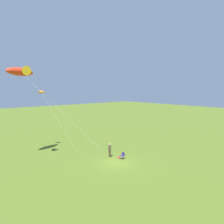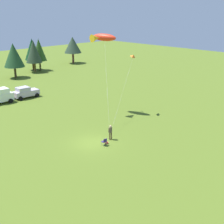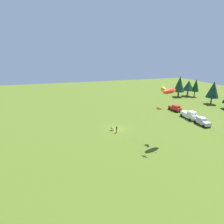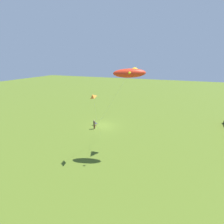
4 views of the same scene
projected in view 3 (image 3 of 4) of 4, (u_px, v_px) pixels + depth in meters
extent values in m
plane|color=#4F661E|center=(117.00, 129.00, 42.43)|extent=(160.00, 160.00, 0.00)
cylinder|color=#4D3824|center=(116.00, 131.00, 40.27)|extent=(0.14, 0.14, 0.85)
cylinder|color=#4D3824|center=(117.00, 131.00, 40.06)|extent=(0.14, 0.14, 0.85)
cylinder|color=#4D4131|center=(117.00, 128.00, 39.93)|extent=(0.39, 0.39, 0.62)
sphere|color=tan|center=(117.00, 126.00, 39.79)|extent=(0.24, 0.24, 0.24)
cylinder|color=#4D4131|center=(117.00, 128.00, 40.12)|extent=(0.15, 0.11, 0.56)
cylinder|color=#4D4131|center=(117.00, 128.00, 39.74)|extent=(0.14, 0.11, 0.56)
cube|color=navy|center=(112.00, 129.00, 41.45)|extent=(0.51, 0.51, 0.04)
cube|color=navy|center=(111.00, 128.00, 41.34)|extent=(0.48, 0.07, 0.40)
cylinder|color=#A5A8AD|center=(113.00, 129.00, 41.76)|extent=(0.03, 0.03, 0.42)
cylinder|color=#A5A8AD|center=(113.00, 130.00, 41.37)|extent=(0.03, 0.03, 0.42)
cylinder|color=#A5A8AD|center=(111.00, 129.00, 41.66)|extent=(0.03, 0.03, 0.42)
cylinder|color=#A5A8AD|center=(111.00, 130.00, 41.28)|extent=(0.03, 0.03, 0.42)
cube|color=#A52D2B|center=(113.00, 131.00, 41.14)|extent=(0.38, 0.38, 0.22)
cube|color=red|center=(175.00, 108.00, 56.00)|extent=(4.38, 2.26, 0.90)
cube|color=#B52B24|center=(176.00, 106.00, 55.32)|extent=(2.17, 1.87, 0.65)
cylinder|color=black|center=(180.00, 111.00, 55.20)|extent=(0.70, 0.29, 0.68)
cylinder|color=black|center=(176.00, 111.00, 54.44)|extent=(0.70, 0.29, 0.68)
cylinder|color=black|center=(174.00, 108.00, 57.83)|extent=(0.70, 0.29, 0.68)
cylinder|color=black|center=(169.00, 109.00, 57.07)|extent=(0.70, 0.29, 0.68)
cube|color=white|center=(189.00, 115.00, 49.14)|extent=(5.01, 2.04, 1.20)
cube|color=white|center=(192.00, 113.00, 47.92)|extent=(1.81, 1.85, 0.80)
cylinder|color=black|center=(196.00, 119.00, 47.99)|extent=(0.68, 0.23, 0.68)
cylinder|color=black|center=(190.00, 120.00, 47.39)|extent=(0.68, 0.23, 0.68)
cylinder|color=black|center=(187.00, 115.00, 51.27)|extent=(0.68, 0.23, 0.68)
cylinder|color=black|center=(181.00, 116.00, 50.66)|extent=(0.68, 0.23, 0.68)
cube|color=#C1B1C0|center=(202.00, 122.00, 44.51)|extent=(4.26, 1.95, 0.90)
cube|color=#B6AEBD|center=(201.00, 119.00, 44.73)|extent=(2.06, 1.73, 0.65)
cylinder|color=black|center=(195.00, 122.00, 45.79)|extent=(0.69, 0.24, 0.68)
cylinder|color=black|center=(201.00, 121.00, 46.29)|extent=(0.69, 0.24, 0.68)
cylinder|color=black|center=(203.00, 126.00, 43.02)|extent=(0.69, 0.24, 0.68)
cylinder|color=black|center=(210.00, 125.00, 43.51)|extent=(0.69, 0.24, 0.68)
cylinder|color=#514020|center=(188.00, 93.00, 75.78)|extent=(0.60, 0.60, 2.55)
cone|color=#153823|center=(189.00, 85.00, 74.73)|extent=(4.65, 4.65, 4.18)
cylinder|color=brown|center=(178.00, 94.00, 74.47)|extent=(0.62, 0.62, 2.29)
cone|color=#163E20|center=(180.00, 84.00, 73.12)|extent=(4.33, 4.33, 6.43)
cylinder|color=#4B3E26|center=(194.00, 94.00, 74.55)|extent=(0.38, 0.38, 2.38)
cone|color=#143C14|center=(196.00, 85.00, 73.38)|extent=(2.96, 2.96, 5.15)
cylinder|color=brown|center=(211.00, 101.00, 63.54)|extent=(0.45, 0.45, 2.45)
cone|color=#143827|center=(213.00, 90.00, 62.26)|extent=(4.29, 4.29, 5.78)
ellipsoid|color=red|center=(170.00, 91.00, 33.13)|extent=(2.15, 3.79, 1.09)
cone|color=yellow|center=(165.00, 90.00, 34.59)|extent=(1.25, 1.04, 1.04)
sphere|color=yellow|center=(174.00, 91.00, 32.29)|extent=(0.26, 0.26, 0.26)
cylinder|color=silver|center=(141.00, 114.00, 36.70)|extent=(6.79, 8.08, 10.55)
cylinder|color=#4C3823|center=(117.00, 133.00, 40.28)|extent=(0.04, 0.04, 0.01)
pyramid|color=orange|center=(159.00, 108.00, 30.90)|extent=(1.15, 1.07, 0.53)
cylinder|color=silver|center=(144.00, 124.00, 34.71)|extent=(6.15, 2.20, 7.99)
cylinder|color=#4C3823|center=(132.00, 136.00, 38.43)|extent=(0.04, 0.04, 0.01)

